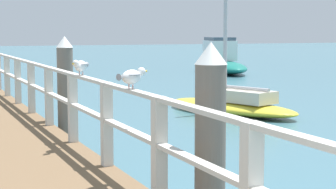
{
  "coord_description": "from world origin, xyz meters",
  "views": [
    {
      "loc": [
        -0.86,
        -0.9,
        2.09
      ],
      "look_at": [
        3.05,
        8.25,
        1.01
      ],
      "focal_mm": 63.26,
      "sensor_mm": 36.0,
      "label": 1
    }
  ],
  "objects_px": {
    "boat_3": "(233,104)",
    "seagull_foreground": "(132,76)",
    "boat_4": "(221,61)",
    "dock_piling_near": "(210,152)",
    "dock_piling_far": "(65,92)",
    "seagull_background": "(80,65)"
  },
  "relations": [
    {
      "from": "dock_piling_far",
      "to": "seagull_background",
      "type": "distance_m",
      "value": 2.63
    },
    {
      "from": "dock_piling_far",
      "to": "seagull_background",
      "type": "height_order",
      "value": "dock_piling_far"
    },
    {
      "from": "boat_3",
      "to": "seagull_foreground",
      "type": "bearing_deg",
      "value": -145.48
    },
    {
      "from": "dock_piling_near",
      "to": "boat_4",
      "type": "relative_size",
      "value": 0.34
    },
    {
      "from": "boat_4",
      "to": "seagull_foreground",
      "type": "bearing_deg",
      "value": -107.36
    },
    {
      "from": "dock_piling_near",
      "to": "seagull_foreground",
      "type": "bearing_deg",
      "value": 109.84
    },
    {
      "from": "boat_4",
      "to": "dock_piling_near",
      "type": "bearing_deg",
      "value": -105.34
    },
    {
      "from": "dock_piling_near",
      "to": "seagull_background",
      "type": "xyz_separation_m",
      "value": [
        -0.39,
        3.03,
        0.62
      ]
    },
    {
      "from": "dock_piling_near",
      "to": "dock_piling_far",
      "type": "height_order",
      "value": "same"
    },
    {
      "from": "dock_piling_near",
      "to": "seagull_foreground",
      "type": "height_order",
      "value": "dock_piling_near"
    },
    {
      "from": "seagull_foreground",
      "to": "boat_3",
      "type": "xyz_separation_m",
      "value": [
        5.25,
        7.2,
        -1.38
      ]
    },
    {
      "from": "seagull_foreground",
      "to": "boat_4",
      "type": "height_order",
      "value": "boat_4"
    },
    {
      "from": "dock_piling_near",
      "to": "boat_4",
      "type": "xyz_separation_m",
      "value": [
        11.46,
        21.09,
        -0.43
      ]
    },
    {
      "from": "boat_3",
      "to": "dock_piling_far",
      "type": "bearing_deg",
      "value": -170.67
    },
    {
      "from": "seagull_background",
      "to": "boat_4",
      "type": "distance_m",
      "value": 21.62
    },
    {
      "from": "seagull_foreground",
      "to": "seagull_background",
      "type": "bearing_deg",
      "value": 146.64
    },
    {
      "from": "dock_piling_far",
      "to": "boat_4",
      "type": "relative_size",
      "value": 0.34
    },
    {
      "from": "dock_piling_far",
      "to": "seagull_foreground",
      "type": "xyz_separation_m",
      "value": [
        -0.37,
        -4.53,
        0.62
      ]
    },
    {
      "from": "seagull_foreground",
      "to": "seagull_background",
      "type": "xyz_separation_m",
      "value": [
        -0.01,
        2.0,
        0.0
      ]
    },
    {
      "from": "dock_piling_near",
      "to": "boat_4",
      "type": "height_order",
      "value": "dock_piling_near"
    },
    {
      "from": "seagull_background",
      "to": "seagull_foreground",
      "type": "bearing_deg",
      "value": 126.78
    },
    {
      "from": "seagull_background",
      "to": "boat_3",
      "type": "height_order",
      "value": "boat_3"
    }
  ]
}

